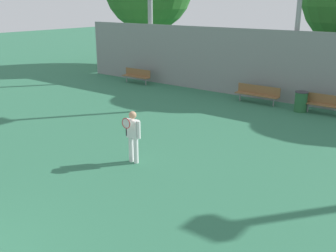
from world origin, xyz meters
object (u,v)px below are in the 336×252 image
bench_by_gate (137,75)px  bench_courtside_near (258,93)px  tennis_player (133,134)px  bench_courtside_far (325,103)px  trash_bin (301,102)px

bench_by_gate → bench_courtside_near: bearing=0.0°
tennis_player → bench_courtside_far: tennis_player is taller
tennis_player → trash_bin: (1.87, 8.55, -0.44)m
bench_courtside_near → bench_by_gate: same height
bench_courtside_near → bench_by_gate: (-7.55, -0.00, -0.00)m
bench_by_gate → trash_bin: (9.67, -0.22, -0.06)m
bench_by_gate → trash_bin: size_ratio=2.13×
tennis_player → trash_bin: 8.77m
bench_courtside_near → bench_by_gate: size_ratio=1.13×
tennis_player → bench_courtside_far: size_ratio=0.92×
trash_bin → bench_courtside_near: bearing=174.0°
tennis_player → trash_bin: size_ratio=1.78×
tennis_player → bench_by_gate: (-7.80, 8.77, -0.38)m
bench_courtside_near → trash_bin: trash_bin is taller
tennis_player → bench_courtside_far: bearing=71.7°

